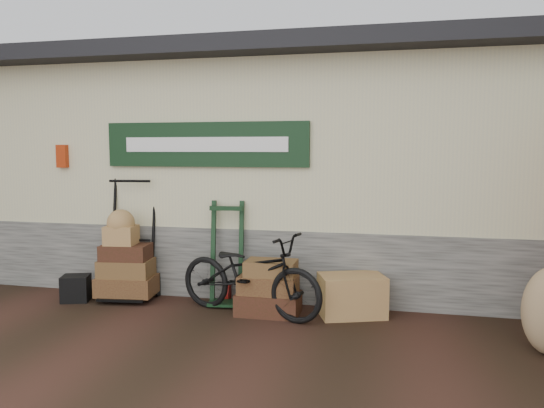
{
  "coord_description": "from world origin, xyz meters",
  "views": [
    {
      "loc": [
        1.99,
        -5.26,
        1.89
      ],
      "look_at": [
        0.56,
        0.9,
        1.24
      ],
      "focal_mm": 35.0,
      "sensor_mm": 36.0,
      "label": 1
    }
  ],
  "objects_px": {
    "wicker_hamper": "(352,295)",
    "bicycle": "(250,269)",
    "green_barrow": "(226,253)",
    "black_trunk": "(76,288)",
    "porter_trolley": "(131,231)",
    "suitcase_stack": "(268,287)"
  },
  "relations": [
    {
      "from": "porter_trolley",
      "to": "wicker_hamper",
      "type": "height_order",
      "value": "porter_trolley"
    },
    {
      "from": "suitcase_stack",
      "to": "black_trunk",
      "type": "height_order",
      "value": "suitcase_stack"
    },
    {
      "from": "wicker_hamper",
      "to": "bicycle",
      "type": "xyz_separation_m",
      "value": [
        -1.14,
        -0.23,
        0.3
      ]
    },
    {
      "from": "wicker_hamper",
      "to": "bicycle",
      "type": "height_order",
      "value": "bicycle"
    },
    {
      "from": "green_barrow",
      "to": "bicycle",
      "type": "xyz_separation_m",
      "value": [
        0.39,
        -0.37,
        -0.1
      ]
    },
    {
      "from": "wicker_hamper",
      "to": "bicycle",
      "type": "bearing_deg",
      "value": -168.43
    },
    {
      "from": "green_barrow",
      "to": "bicycle",
      "type": "height_order",
      "value": "green_barrow"
    },
    {
      "from": "black_trunk",
      "to": "bicycle",
      "type": "bearing_deg",
      "value": -1.06
    },
    {
      "from": "porter_trolley",
      "to": "green_barrow",
      "type": "bearing_deg",
      "value": -7.96
    },
    {
      "from": "porter_trolley",
      "to": "suitcase_stack",
      "type": "distance_m",
      "value": 1.98
    },
    {
      "from": "porter_trolley",
      "to": "bicycle",
      "type": "bearing_deg",
      "value": -20.07
    },
    {
      "from": "green_barrow",
      "to": "wicker_hamper",
      "type": "relative_size",
      "value": 1.75
    },
    {
      "from": "porter_trolley",
      "to": "black_trunk",
      "type": "xyz_separation_m",
      "value": [
        -0.59,
        -0.36,
        -0.69
      ]
    },
    {
      "from": "porter_trolley",
      "to": "black_trunk",
      "type": "height_order",
      "value": "porter_trolley"
    },
    {
      "from": "porter_trolley",
      "to": "bicycle",
      "type": "distance_m",
      "value": 1.75
    },
    {
      "from": "black_trunk",
      "to": "wicker_hamper",
      "type": "bearing_deg",
      "value": 3.22
    },
    {
      "from": "green_barrow",
      "to": "black_trunk",
      "type": "height_order",
      "value": "green_barrow"
    },
    {
      "from": "porter_trolley",
      "to": "black_trunk",
      "type": "relative_size",
      "value": 5.25
    },
    {
      "from": "wicker_hamper",
      "to": "black_trunk",
      "type": "distance_m",
      "value": 3.41
    },
    {
      "from": "suitcase_stack",
      "to": "black_trunk",
      "type": "relative_size",
      "value": 2.22
    },
    {
      "from": "green_barrow",
      "to": "wicker_hamper",
      "type": "bearing_deg",
      "value": -11.63
    },
    {
      "from": "wicker_hamper",
      "to": "suitcase_stack",
      "type": "bearing_deg",
      "value": -170.86
    }
  ]
}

